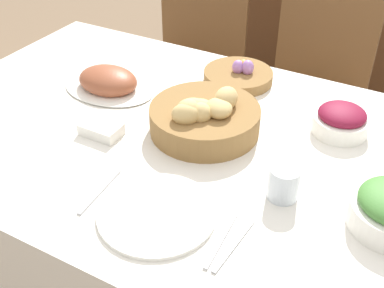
{
  "coord_description": "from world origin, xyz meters",
  "views": [
    {
      "loc": [
        0.46,
        -0.94,
        1.49
      ],
      "look_at": [
        -0.02,
        -0.08,
        0.78
      ],
      "focal_mm": 45.0,
      "sensor_mm": 36.0,
      "label": 1
    }
  ],
  "objects_px": {
    "beet_salad_bowl": "(341,120)",
    "dinner_plate": "(157,213)",
    "sideboard": "(308,11)",
    "egg_basket": "(239,75)",
    "drinking_cup": "(284,183)",
    "fork": "(100,191)",
    "bread_basket": "(204,117)",
    "knife": "(221,240)",
    "spoon": "(234,245)",
    "ham_platter": "(108,82)",
    "butter_dish": "(101,129)",
    "chair_far_left": "(194,55)",
    "chair_far_center": "(310,82)"
  },
  "relations": [
    {
      "from": "fork",
      "to": "bread_basket",
      "type": "bearing_deg",
      "value": 70.02
    },
    {
      "from": "ham_platter",
      "to": "fork",
      "type": "relative_size",
      "value": 1.78
    },
    {
      "from": "dinner_plate",
      "to": "spoon",
      "type": "xyz_separation_m",
      "value": [
        0.19,
        0.0,
        -0.0
      ]
    },
    {
      "from": "chair_far_left",
      "to": "sideboard",
      "type": "relative_size",
      "value": 0.84
    },
    {
      "from": "ham_platter",
      "to": "chair_far_left",
      "type": "bearing_deg",
      "value": 97.63
    },
    {
      "from": "fork",
      "to": "butter_dish",
      "type": "distance_m",
      "value": 0.24
    },
    {
      "from": "egg_basket",
      "to": "drinking_cup",
      "type": "relative_size",
      "value": 2.74
    },
    {
      "from": "chair_far_center",
      "to": "beet_salad_bowl",
      "type": "relative_size",
      "value": 6.4
    },
    {
      "from": "sideboard",
      "to": "beet_salad_bowl",
      "type": "height_order",
      "value": "sideboard"
    },
    {
      "from": "knife",
      "to": "butter_dish",
      "type": "height_order",
      "value": "butter_dish"
    },
    {
      "from": "egg_basket",
      "to": "knife",
      "type": "height_order",
      "value": "egg_basket"
    },
    {
      "from": "knife",
      "to": "spoon",
      "type": "relative_size",
      "value": 1.0
    },
    {
      "from": "chair_far_center",
      "to": "beet_salad_bowl",
      "type": "xyz_separation_m",
      "value": [
        0.25,
        -0.63,
        0.25
      ]
    },
    {
      "from": "bread_basket",
      "to": "spoon",
      "type": "bearing_deg",
      "value": -53.9
    },
    {
      "from": "egg_basket",
      "to": "drinking_cup",
      "type": "height_order",
      "value": "drinking_cup"
    },
    {
      "from": "fork",
      "to": "drinking_cup",
      "type": "height_order",
      "value": "drinking_cup"
    },
    {
      "from": "sideboard",
      "to": "beet_salad_bowl",
      "type": "bearing_deg",
      "value": -70.75
    },
    {
      "from": "fork",
      "to": "drinking_cup",
      "type": "xyz_separation_m",
      "value": [
        0.38,
        0.19,
        0.04
      ]
    },
    {
      "from": "spoon",
      "to": "ham_platter",
      "type": "bearing_deg",
      "value": 150.95
    },
    {
      "from": "egg_basket",
      "to": "spoon",
      "type": "xyz_separation_m",
      "value": [
        0.29,
        -0.65,
        -0.02
      ]
    },
    {
      "from": "butter_dish",
      "to": "ham_platter",
      "type": "bearing_deg",
      "value": 122.21
    },
    {
      "from": "sideboard",
      "to": "egg_basket",
      "type": "distance_m",
      "value": 1.48
    },
    {
      "from": "beet_salad_bowl",
      "to": "fork",
      "type": "distance_m",
      "value": 0.67
    },
    {
      "from": "drinking_cup",
      "to": "chair_far_center",
      "type": "bearing_deg",
      "value": 102.15
    },
    {
      "from": "chair_far_left",
      "to": "fork",
      "type": "bearing_deg",
      "value": -78.32
    },
    {
      "from": "knife",
      "to": "spoon",
      "type": "xyz_separation_m",
      "value": [
        0.03,
        0.0,
        0.0
      ]
    },
    {
      "from": "chair_far_center",
      "to": "knife",
      "type": "distance_m",
      "value": 1.18
    },
    {
      "from": "chair_far_left",
      "to": "bread_basket",
      "type": "distance_m",
      "value": 0.98
    },
    {
      "from": "knife",
      "to": "chair_far_center",
      "type": "bearing_deg",
      "value": 93.11
    },
    {
      "from": "chair_far_center",
      "to": "ham_platter",
      "type": "relative_size",
      "value": 3.24
    },
    {
      "from": "bread_basket",
      "to": "drinking_cup",
      "type": "bearing_deg",
      "value": -27.73
    },
    {
      "from": "chair_far_left",
      "to": "fork",
      "type": "relative_size",
      "value": 5.78
    },
    {
      "from": "ham_platter",
      "to": "knife",
      "type": "bearing_deg",
      "value": -34.34
    },
    {
      "from": "sideboard",
      "to": "dinner_plate",
      "type": "bearing_deg",
      "value": -82.35
    },
    {
      "from": "sideboard",
      "to": "beet_salad_bowl",
      "type": "distance_m",
      "value": 1.69
    },
    {
      "from": "bread_basket",
      "to": "egg_basket",
      "type": "height_order",
      "value": "bread_basket"
    },
    {
      "from": "butter_dish",
      "to": "chair_far_left",
      "type": "bearing_deg",
      "value": 103.69
    },
    {
      "from": "sideboard",
      "to": "dinner_plate",
      "type": "height_order",
      "value": "sideboard"
    },
    {
      "from": "knife",
      "to": "fork",
      "type": "bearing_deg",
      "value": 176.01
    },
    {
      "from": "fork",
      "to": "drinking_cup",
      "type": "distance_m",
      "value": 0.43
    },
    {
      "from": "fork",
      "to": "spoon",
      "type": "bearing_deg",
      "value": -3.99
    },
    {
      "from": "bread_basket",
      "to": "drinking_cup",
      "type": "relative_size",
      "value": 3.71
    },
    {
      "from": "dinner_plate",
      "to": "knife",
      "type": "relative_size",
      "value": 1.57
    },
    {
      "from": "beet_salad_bowl",
      "to": "dinner_plate",
      "type": "relative_size",
      "value": 0.57
    },
    {
      "from": "sideboard",
      "to": "fork",
      "type": "distance_m",
      "value": 2.11
    },
    {
      "from": "chair_far_center",
      "to": "spoon",
      "type": "relative_size",
      "value": 5.78
    },
    {
      "from": "drinking_cup",
      "to": "fork",
      "type": "bearing_deg",
      "value": -153.07
    },
    {
      "from": "beet_salad_bowl",
      "to": "drinking_cup",
      "type": "bearing_deg",
      "value": -97.9
    },
    {
      "from": "bread_basket",
      "to": "egg_basket",
      "type": "distance_m",
      "value": 0.32
    },
    {
      "from": "chair_far_left",
      "to": "butter_dish",
      "type": "bearing_deg",
      "value": -82.75
    }
  ]
}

